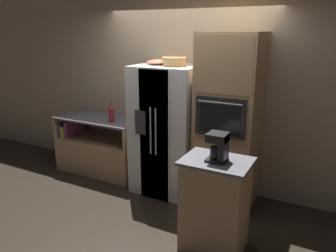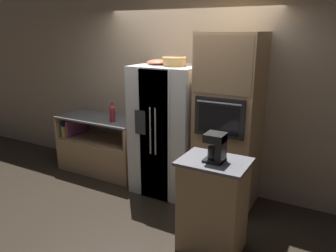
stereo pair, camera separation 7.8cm
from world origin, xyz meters
name	(u,v)px [view 1 (the left image)]	position (x,y,z in m)	size (l,w,h in m)	color
ground_plane	(171,192)	(0.00, 0.00, 0.00)	(20.00, 20.00, 0.00)	black
wall_back	(188,90)	(0.00, 0.50, 1.40)	(12.00, 0.06, 2.80)	tan
counter_left	(101,152)	(-1.36, 0.14, 0.32)	(1.40, 0.65, 0.90)	tan
refrigerator	(168,130)	(-0.10, 0.08, 0.89)	(0.88, 0.79, 1.78)	silver
wall_oven	(229,122)	(0.75, 0.12, 1.11)	(0.73, 0.74, 2.21)	tan
island_counter	(215,205)	(0.96, -0.89, 0.50)	(0.67, 0.52, 1.00)	tan
wicker_basket	(174,61)	(0.01, 0.05, 1.84)	(0.31, 0.31, 0.12)	tan
fruit_bowl	(158,62)	(-0.27, 0.12, 1.81)	(0.31, 0.31, 0.07)	#DB664C
bottle_tall	(111,113)	(-1.03, 0.04, 1.03)	(0.09, 0.09, 0.29)	maroon
coffee_maker	(219,146)	(0.98, -0.91, 1.15)	(0.19, 0.19, 0.28)	black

